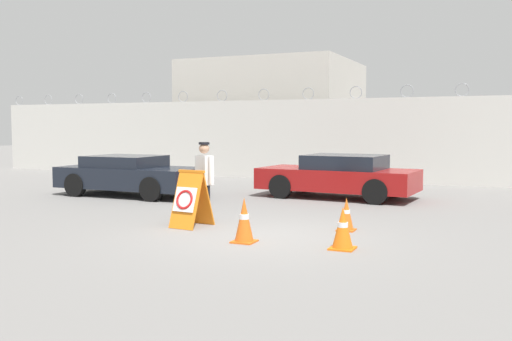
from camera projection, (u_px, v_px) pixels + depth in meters
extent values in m
plane|color=gray|center=(258.00, 236.00, 10.77)|extent=(90.00, 90.00, 0.00)
cube|color=silver|center=(380.00, 140.00, 20.82)|extent=(36.00, 0.30, 3.09)
torus|color=gray|center=(19.00, 101.00, 27.76)|extent=(0.47, 0.03, 0.47)
torus|color=gray|center=(48.00, 100.00, 27.02)|extent=(0.47, 0.03, 0.47)
torus|color=gray|center=(79.00, 99.00, 26.27)|extent=(0.47, 0.03, 0.47)
torus|color=gray|center=(112.00, 98.00, 25.53)|extent=(0.47, 0.03, 0.47)
torus|color=gray|center=(146.00, 97.00, 24.78)|extent=(0.47, 0.03, 0.47)
torus|color=gray|center=(183.00, 97.00, 24.04)|extent=(0.47, 0.03, 0.47)
torus|color=gray|center=(222.00, 96.00, 23.29)|extent=(0.47, 0.03, 0.47)
torus|color=gray|center=(264.00, 95.00, 22.54)|extent=(0.47, 0.03, 0.47)
torus|color=gray|center=(308.00, 94.00, 21.80)|extent=(0.47, 0.03, 0.47)
torus|color=gray|center=(356.00, 92.00, 21.05)|extent=(0.47, 0.03, 0.47)
torus|color=gray|center=(407.00, 91.00, 20.31)|extent=(0.47, 0.03, 0.47)
torus|color=gray|center=(462.00, 90.00, 19.56)|extent=(0.47, 0.03, 0.47)
cube|color=beige|center=(274.00, 116.00, 27.76)|extent=(7.46, 6.62, 5.12)
cube|color=orange|center=(186.00, 200.00, 11.55)|extent=(0.64, 0.49, 1.14)
cube|color=orange|center=(197.00, 198.00, 11.88)|extent=(0.64, 0.49, 1.14)
cube|color=orange|center=(192.00, 171.00, 11.67)|extent=(0.64, 0.13, 0.05)
cube|color=white|center=(185.00, 200.00, 11.51)|extent=(0.52, 0.24, 0.49)
torus|color=red|center=(185.00, 200.00, 11.50)|extent=(0.42, 0.23, 0.40)
cylinder|color=#232838|center=(207.00, 204.00, 12.19)|extent=(0.15, 0.15, 0.81)
cylinder|color=#232838|center=(202.00, 203.00, 12.33)|extent=(0.15, 0.15, 0.81)
cube|color=silver|center=(204.00, 170.00, 12.20)|extent=(0.48, 0.40, 0.63)
sphere|color=tan|center=(204.00, 148.00, 12.17)|extent=(0.22, 0.22, 0.22)
cylinder|color=silver|center=(211.00, 170.00, 11.99)|extent=(0.09, 0.09, 0.60)
cylinder|color=silver|center=(202.00, 170.00, 12.48)|extent=(0.25, 0.33, 0.58)
cylinder|color=black|center=(204.00, 143.00, 12.16)|extent=(0.23, 0.23, 0.05)
cube|color=orange|center=(342.00, 248.00, 9.58)|extent=(0.41, 0.41, 0.03)
cone|color=orange|center=(343.00, 227.00, 9.55)|extent=(0.35, 0.35, 0.69)
cylinder|color=white|center=(343.00, 225.00, 9.55)|extent=(0.18, 0.18, 0.10)
cube|color=orange|center=(346.00, 230.00, 11.28)|extent=(0.34, 0.34, 0.03)
cone|color=orange|center=(346.00, 213.00, 11.25)|extent=(0.29, 0.29, 0.63)
cylinder|color=white|center=(346.00, 212.00, 11.25)|extent=(0.14, 0.14, 0.09)
cube|color=orange|center=(244.00, 241.00, 10.14)|extent=(0.40, 0.40, 0.03)
cone|color=orange|center=(244.00, 219.00, 10.11)|extent=(0.34, 0.34, 0.77)
cylinder|color=white|center=(244.00, 217.00, 10.11)|extent=(0.17, 0.17, 0.11)
cylinder|color=black|center=(185.00, 183.00, 17.23)|extent=(0.69, 0.21, 0.68)
cylinder|color=black|center=(151.00, 189.00, 15.62)|extent=(0.69, 0.21, 0.68)
cylinder|color=black|center=(114.00, 180.00, 18.33)|extent=(0.69, 0.21, 0.68)
cylinder|color=black|center=(75.00, 185.00, 16.72)|extent=(0.69, 0.21, 0.68)
cube|color=black|center=(131.00, 177.00, 16.96)|extent=(4.34, 1.94, 0.61)
cube|color=black|center=(125.00, 161.00, 17.01)|extent=(2.09, 1.72, 0.33)
cylinder|color=black|center=(281.00, 187.00, 16.30)|extent=(0.70, 0.25, 0.68)
cylinder|color=black|center=(306.00, 181.00, 17.90)|extent=(0.70, 0.25, 0.68)
cylinder|color=black|center=(375.00, 192.00, 15.01)|extent=(0.70, 0.25, 0.68)
cylinder|color=black|center=(393.00, 185.00, 16.61)|extent=(0.70, 0.25, 0.68)
cube|color=maroon|center=(337.00, 179.00, 16.44)|extent=(4.58, 2.24, 0.60)
cube|color=black|center=(345.00, 162.00, 16.30)|extent=(2.26, 1.88, 0.40)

